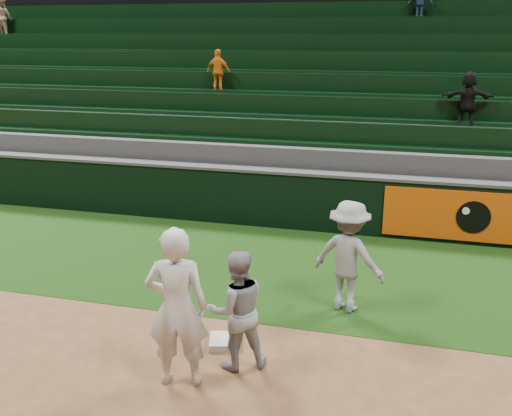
{
  "coord_description": "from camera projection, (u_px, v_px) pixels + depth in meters",
  "views": [
    {
      "loc": [
        2.02,
        -6.2,
        4.03
      ],
      "look_at": [
        -0.24,
        2.3,
        1.3
      ],
      "focal_mm": 40.0,
      "sensor_mm": 36.0,
      "label": 1
    }
  ],
  "objects": [
    {
      "name": "base_coach",
      "position": [
        349.0,
        257.0,
        8.39
      ],
      "size": [
        1.24,
        0.95,
        1.7
      ],
      "primitive_type": "imported",
      "rotation": [
        0.0,
        0.0,
        2.82
      ],
      "color": "gray",
      "rests_on": "foul_grass"
    },
    {
      "name": "stadium_seating",
      "position": [
        329.0,
        123.0,
        15.19
      ],
      "size": [
        36.0,
        5.95,
        5.43
      ],
      "color": "#353538",
      "rests_on": "ground"
    },
    {
      "name": "first_base",
      "position": [
        225.0,
        341.0,
        7.65
      ],
      "size": [
        0.5,
        0.5,
        0.09
      ],
      "primitive_type": "cube",
      "rotation": [
        0.0,
        0.0,
        0.26
      ],
      "color": "silver",
      "rests_on": "ground"
    },
    {
      "name": "first_baseman",
      "position": [
        177.0,
        308.0,
        6.56
      ],
      "size": [
        0.81,
        0.62,
        1.97
      ],
      "primitive_type": "imported",
      "rotation": [
        0.0,
        0.0,
        3.37
      ],
      "color": "silver",
      "rests_on": "ground"
    },
    {
      "name": "baserunner",
      "position": [
        237.0,
        310.0,
        6.97
      ],
      "size": [
        0.94,
        0.88,
        1.54
      ],
      "primitive_type": "imported",
      "rotation": [
        0.0,
        0.0,
        3.65
      ],
      "color": "#93959C",
      "rests_on": "ground"
    },
    {
      "name": "ground",
      "position": [
        228.0,
        355.0,
        7.41
      ],
      "size": [
        70.0,
        70.0,
        0.0
      ],
      "primitive_type": "plane",
      "color": "brown",
      "rests_on": "ground"
    },
    {
      "name": "foul_grass",
      "position": [
        279.0,
        267.0,
        10.18
      ],
      "size": [
        36.0,
        4.2,
        0.01
      ],
      "primitive_type": "cube",
      "color": "black",
      "rests_on": "ground"
    },
    {
      "name": "field_wall",
      "position": [
        303.0,
        200.0,
        12.01
      ],
      "size": [
        36.0,
        0.45,
        1.25
      ],
      "color": "black",
      "rests_on": "ground"
    }
  ]
}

